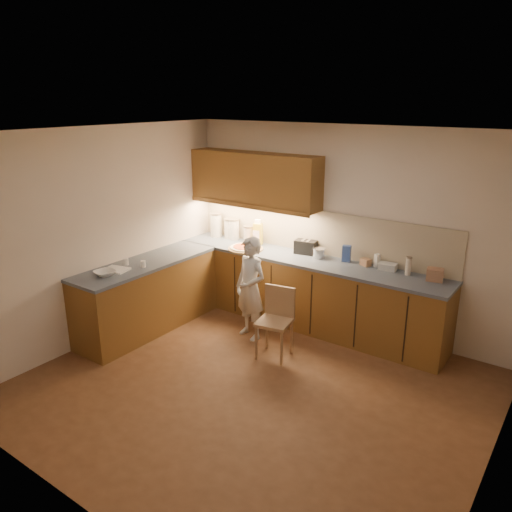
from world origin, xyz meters
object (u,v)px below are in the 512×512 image
object	(u,v)px
oil_jug	(258,233)
toaster	(306,247)
child	(250,288)
wooden_chair	(276,317)
pizza_on_board	(246,248)

from	to	relation	value
oil_jug	toaster	xyz separation A→B (m)	(0.76, 0.02, -0.07)
child	toaster	size ratio (longest dim) A/B	4.27
wooden_chair	toaster	xyz separation A→B (m)	(-0.25, 1.08, 0.53)
pizza_on_board	toaster	xyz separation A→B (m)	(0.76, 0.31, 0.07)
oil_jug	toaster	bearing A→B (deg)	1.68
child	toaster	bearing A→B (deg)	88.01
child	toaster	xyz separation A→B (m)	(0.26, 0.89, 0.36)
child	oil_jug	xyz separation A→B (m)	(-0.50, 0.87, 0.43)
pizza_on_board	wooden_chair	world-z (taller)	pizza_on_board
toaster	child	bearing A→B (deg)	-115.23
child	oil_jug	bearing A→B (deg)	134.04
pizza_on_board	oil_jug	size ratio (longest dim) A/B	1.33
child	oil_jug	distance (m)	1.10
pizza_on_board	child	xyz separation A→B (m)	(0.51, -0.58, -0.29)
oil_jug	pizza_on_board	bearing A→B (deg)	-90.27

